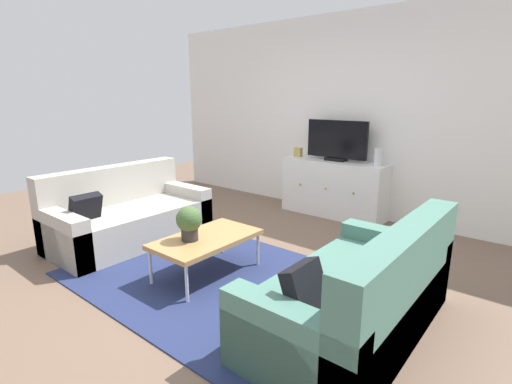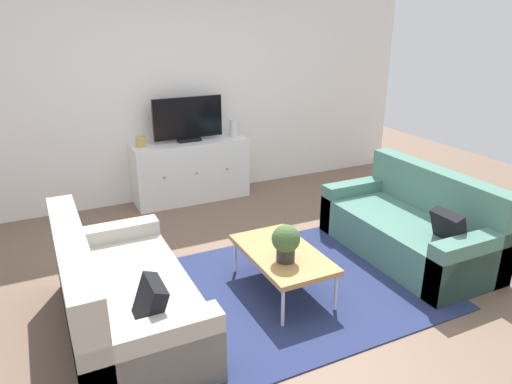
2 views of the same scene
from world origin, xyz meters
name	(u,v)px [view 1 (image 1 of 2)]	position (x,y,z in m)	size (l,w,h in m)	color
ground_plane	(223,271)	(0.00, 0.00, 0.00)	(10.00, 10.00, 0.00)	brown
wall_back	(351,117)	(0.00, 2.55, 1.35)	(6.40, 0.12, 2.70)	white
area_rug	(212,276)	(0.00, -0.15, 0.01)	(2.50, 1.90, 0.01)	navy
couch_left_side	(126,217)	(-1.44, -0.10, 0.27)	(0.88, 1.72, 0.84)	#B2ADA3
couch_right_side	(363,299)	(1.44, -0.10, 0.27)	(0.88, 1.72, 0.84)	#4C7A6B
coffee_table	(206,240)	(-0.06, -0.14, 0.35)	(0.56, 0.98, 0.38)	#B7844C
potted_plant	(189,222)	(-0.12, -0.29, 0.55)	(0.23, 0.23, 0.31)	#2D2D2D
tv_console	(334,188)	(-0.06, 2.27, 0.38)	(1.44, 0.47, 0.77)	white
flat_screen_tv	(337,141)	(-0.06, 2.29, 1.04)	(0.87, 0.16, 0.55)	black
glass_vase	(378,157)	(0.54, 2.27, 0.88)	(0.11, 0.11, 0.22)	silver
mantel_clock	(298,152)	(-0.66, 2.27, 0.83)	(0.11, 0.07, 0.13)	tan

